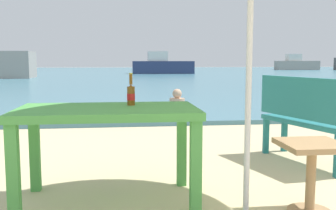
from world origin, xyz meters
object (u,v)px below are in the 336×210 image
object	(u,v)px
side_table_wood	(311,167)
bench_teal_center	(304,115)
picnic_table_green	(108,122)
boat_cargo_ship	(296,64)
boat_barge	(162,66)
beer_bottle_amber	(131,94)
swimmer_person	(177,100)

from	to	relation	value
side_table_wood	bench_teal_center	distance (m)	1.51
picnic_table_green	boat_cargo_ship	world-z (taller)	boat_cargo_ship
boat_barge	beer_bottle_amber	bearing A→B (deg)	-96.45
boat_barge	swimmer_person	bearing A→B (deg)	-95.02
picnic_table_green	boat_barge	size ratio (longest dim) A/B	0.30
swimmer_person	boat_cargo_ship	bearing A→B (deg)	61.20
bench_teal_center	boat_barge	bearing A→B (deg)	87.48
picnic_table_green	boat_cargo_ship	xyz separation A→B (m)	(18.74, 37.20, 0.03)
side_table_wood	beer_bottle_amber	bearing A→B (deg)	155.63
side_table_wood	bench_teal_center	world-z (taller)	bench_teal_center
side_table_wood	swimmer_person	distance (m)	5.99
beer_bottle_amber	swimmer_person	world-z (taller)	beer_bottle_amber
side_table_wood	boat_cargo_ship	world-z (taller)	boat_cargo_ship
bench_teal_center	picnic_table_green	bearing A→B (deg)	-155.87
picnic_table_green	swimmer_person	bearing A→B (deg)	76.45
picnic_table_green	bench_teal_center	bearing A→B (deg)	24.13
boat_cargo_ship	boat_barge	xyz separation A→B (m)	(-15.52, -10.20, 0.01)
picnic_table_green	bench_teal_center	size ratio (longest dim) A/B	1.12
swimmer_person	boat_barge	bearing A→B (deg)	84.98
bench_teal_center	boat_cargo_ship	bearing A→B (deg)	65.32
picnic_table_green	side_table_wood	size ratio (longest dim) A/B	2.59
beer_bottle_amber	boat_barge	world-z (taller)	boat_barge
picnic_table_green	boat_barge	world-z (taller)	boat_barge
bench_teal_center	boat_barge	distance (m)	26.10
beer_bottle_amber	picnic_table_green	bearing A→B (deg)	-142.42
picnic_table_green	swimmer_person	distance (m)	5.72
swimmer_person	boat_barge	size ratio (longest dim) A/B	0.09
side_table_wood	boat_barge	size ratio (longest dim) A/B	0.12
swimmer_person	boat_cargo_ship	distance (m)	36.12
beer_bottle_amber	boat_cargo_ship	size ratio (longest dim) A/B	0.06
boat_cargo_ship	boat_barge	size ratio (longest dim) A/B	0.99
beer_bottle_amber	swimmer_person	distance (m)	5.56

